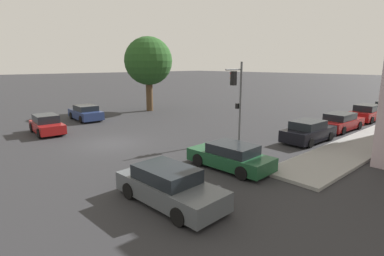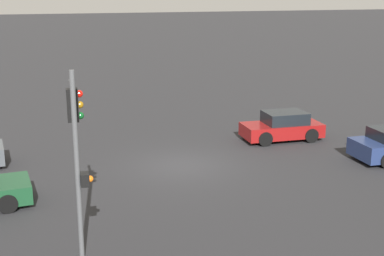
{
  "view_description": "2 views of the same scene",
  "coord_description": "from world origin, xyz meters",
  "px_view_note": "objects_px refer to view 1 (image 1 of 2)",
  "views": [
    {
      "loc": [
        17.66,
        -8.8,
        5.12
      ],
      "look_at": [
        3.55,
        3.96,
        1.03
      ],
      "focal_mm": 28.0,
      "sensor_mm": 36.0,
      "label": 1
    },
    {
      "loc": [
        6.45,
        20.51,
        7.21
      ],
      "look_at": [
        0.46,
        2.67,
        2.32
      ],
      "focal_mm": 50.0,
      "sensor_mm": 36.0,
      "label": 2
    }
  ],
  "objects_px": {
    "crossing_car_0": "(86,113)",
    "parked_car_1": "(340,122)",
    "crossing_car_2": "(47,125)",
    "street_tree": "(148,61)",
    "parked_car_2": "(367,113)",
    "parked_car_0": "(308,132)",
    "traffic_signal": "(237,91)",
    "crossing_car_1": "(169,186)",
    "crossing_car_3": "(231,157)"
  },
  "relations": [
    {
      "from": "crossing_car_3",
      "to": "parked_car_1",
      "type": "relative_size",
      "value": 0.92
    },
    {
      "from": "crossing_car_0",
      "to": "parked_car_1",
      "type": "bearing_deg",
      "value": -141.05
    },
    {
      "from": "street_tree",
      "to": "traffic_signal",
      "type": "distance_m",
      "value": 15.53
    },
    {
      "from": "crossing_car_0",
      "to": "parked_car_1",
      "type": "height_order",
      "value": "crossing_car_0"
    },
    {
      "from": "street_tree",
      "to": "crossing_car_1",
      "type": "bearing_deg",
      "value": -32.49
    },
    {
      "from": "parked_car_2",
      "to": "traffic_signal",
      "type": "bearing_deg",
      "value": 168.33
    },
    {
      "from": "parked_car_0",
      "to": "crossing_car_2",
      "type": "bearing_deg",
      "value": 131.83
    },
    {
      "from": "crossing_car_3",
      "to": "crossing_car_2",
      "type": "bearing_deg",
      "value": 13.58
    },
    {
      "from": "crossing_car_0",
      "to": "traffic_signal",
      "type": "bearing_deg",
      "value": -160.41
    },
    {
      "from": "crossing_car_2",
      "to": "crossing_car_3",
      "type": "xyz_separation_m",
      "value": [
        14.28,
        4.31,
        -0.05
      ]
    },
    {
      "from": "street_tree",
      "to": "traffic_signal",
      "type": "relative_size",
      "value": 1.52
    },
    {
      "from": "street_tree",
      "to": "crossing_car_0",
      "type": "height_order",
      "value": "street_tree"
    },
    {
      "from": "crossing_car_3",
      "to": "parked_car_0",
      "type": "relative_size",
      "value": 1.01
    },
    {
      "from": "crossing_car_1",
      "to": "parked_car_2",
      "type": "relative_size",
      "value": 1.03
    },
    {
      "from": "crossing_car_0",
      "to": "crossing_car_1",
      "type": "distance_m",
      "value": 19.18
    },
    {
      "from": "street_tree",
      "to": "parked_car_2",
      "type": "height_order",
      "value": "street_tree"
    },
    {
      "from": "crossing_car_3",
      "to": "parked_car_1",
      "type": "distance_m",
      "value": 13.12
    },
    {
      "from": "parked_car_0",
      "to": "parked_car_2",
      "type": "distance_m",
      "value": 11.15
    },
    {
      "from": "traffic_signal",
      "to": "crossing_car_0",
      "type": "height_order",
      "value": "traffic_signal"
    },
    {
      "from": "crossing_car_1",
      "to": "crossing_car_3",
      "type": "height_order",
      "value": "crossing_car_1"
    },
    {
      "from": "traffic_signal",
      "to": "street_tree",
      "type": "bearing_deg",
      "value": -8.53
    },
    {
      "from": "crossing_car_1",
      "to": "crossing_car_3",
      "type": "relative_size",
      "value": 1.05
    },
    {
      "from": "traffic_signal",
      "to": "crossing_car_1",
      "type": "distance_m",
      "value": 10.41
    },
    {
      "from": "crossing_car_0",
      "to": "crossing_car_2",
      "type": "bearing_deg",
      "value": 129.9
    },
    {
      "from": "crossing_car_3",
      "to": "parked_car_2",
      "type": "relative_size",
      "value": 0.97
    },
    {
      "from": "parked_car_1",
      "to": "parked_car_2",
      "type": "bearing_deg",
      "value": 1.79
    },
    {
      "from": "street_tree",
      "to": "parked_car_1",
      "type": "height_order",
      "value": "street_tree"
    },
    {
      "from": "crossing_car_1",
      "to": "crossing_car_2",
      "type": "height_order",
      "value": "crossing_car_2"
    },
    {
      "from": "traffic_signal",
      "to": "crossing_car_2",
      "type": "height_order",
      "value": "traffic_signal"
    },
    {
      "from": "parked_car_1",
      "to": "crossing_car_0",
      "type": "bearing_deg",
      "value": 128.03
    },
    {
      "from": "parked_car_2",
      "to": "parked_car_0",
      "type": "bearing_deg",
      "value": -178.37
    },
    {
      "from": "crossing_car_1",
      "to": "parked_car_2",
      "type": "distance_m",
      "value": 23.67
    },
    {
      "from": "parked_car_0",
      "to": "traffic_signal",
      "type": "bearing_deg",
      "value": 136.34
    },
    {
      "from": "street_tree",
      "to": "crossing_car_0",
      "type": "relative_size",
      "value": 1.89
    },
    {
      "from": "crossing_car_0",
      "to": "parked_car_2",
      "type": "relative_size",
      "value": 0.94
    },
    {
      "from": "traffic_signal",
      "to": "crossing_car_2",
      "type": "xyz_separation_m",
      "value": [
        -10.88,
        -8.78,
        -2.69
      ]
    },
    {
      "from": "crossing_car_3",
      "to": "crossing_car_0",
      "type": "bearing_deg",
      "value": -3.54
    },
    {
      "from": "crossing_car_0",
      "to": "parked_car_0",
      "type": "xyz_separation_m",
      "value": [
        17.68,
        7.8,
        0.01
      ]
    },
    {
      "from": "crossing_car_2",
      "to": "street_tree",
      "type": "bearing_deg",
      "value": 112.39
    },
    {
      "from": "crossing_car_0",
      "to": "parked_car_2",
      "type": "distance_m",
      "value": 25.89
    },
    {
      "from": "traffic_signal",
      "to": "crossing_car_3",
      "type": "xyz_separation_m",
      "value": [
        3.41,
        -4.47,
        -2.74
      ]
    },
    {
      "from": "crossing_car_2",
      "to": "parked_car_1",
      "type": "distance_m",
      "value": 22.53
    },
    {
      "from": "traffic_signal",
      "to": "crossing_car_1",
      "type": "bearing_deg",
      "value": 119.45
    },
    {
      "from": "crossing_car_1",
      "to": "parked_car_2",
      "type": "height_order",
      "value": "parked_car_2"
    },
    {
      "from": "crossing_car_2",
      "to": "parked_car_0",
      "type": "relative_size",
      "value": 0.91
    },
    {
      "from": "street_tree",
      "to": "crossing_car_1",
      "type": "xyz_separation_m",
      "value": [
        19.39,
        -12.35,
        -4.71
      ]
    },
    {
      "from": "crossing_car_0",
      "to": "crossing_car_3",
      "type": "xyz_separation_m",
      "value": [
        17.65,
        -0.1,
        -0.05
      ]
    },
    {
      "from": "traffic_signal",
      "to": "parked_car_1",
      "type": "distance_m",
      "value": 9.68
    },
    {
      "from": "crossing_car_1",
      "to": "crossing_car_2",
      "type": "distance_m",
      "value": 15.23
    },
    {
      "from": "crossing_car_3",
      "to": "parked_car_2",
      "type": "xyz_separation_m",
      "value": [
        -0.03,
        19.06,
        0.09
      ]
    }
  ]
}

